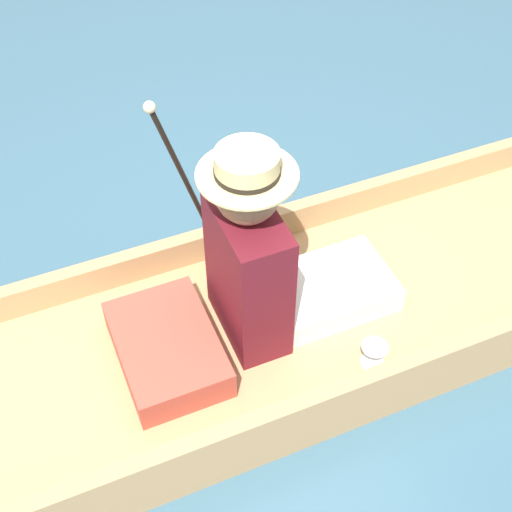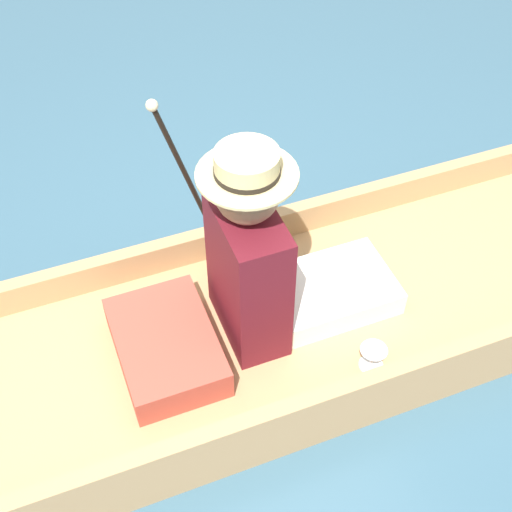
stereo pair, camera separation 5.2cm
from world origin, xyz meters
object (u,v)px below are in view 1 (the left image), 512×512
object	(u,v)px
seated_person	(269,263)
wine_glass	(374,352)
teddy_bear	(230,232)
walking_cane	(185,179)

from	to	relation	value
seated_person	wine_glass	world-z (taller)	seated_person
seated_person	teddy_bear	bearing A→B (deg)	-172.20
teddy_bear	wine_glass	world-z (taller)	teddy_bear
teddy_bear	walking_cane	distance (m)	0.37
walking_cane	seated_person	bearing A→B (deg)	27.93
wine_glass	walking_cane	bearing A→B (deg)	-146.32
seated_person	walking_cane	distance (m)	0.44
seated_person	walking_cane	xyz separation A→B (m)	(-0.36, -0.19, 0.18)
teddy_bear	walking_cane	bearing A→B (deg)	-93.82
teddy_bear	walking_cane	xyz separation A→B (m)	(-0.01, -0.17, 0.33)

